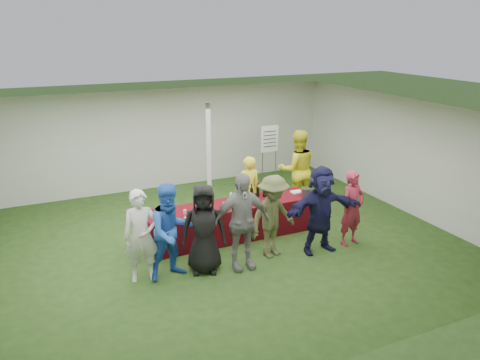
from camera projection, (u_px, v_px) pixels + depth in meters
name	position (u px, v px, depth m)	size (l,w,h in m)	color
ground	(208.00, 245.00, 9.57)	(60.00, 60.00, 0.00)	#284719
tent	(209.00, 164.00, 10.38)	(10.00, 10.00, 10.00)	white
serving_table	(231.00, 221.00, 9.84)	(3.60, 0.80, 0.75)	#5A090B
wine_bottles	(255.00, 192.00, 10.05)	(0.69, 0.14, 0.32)	black
wine_glasses	(194.00, 210.00, 9.11)	(1.15, 0.12, 0.16)	silver
water_bottle	(231.00, 198.00, 9.77)	(0.07, 0.07, 0.23)	silver
bar_towel	(297.00, 192.00, 10.39)	(0.25, 0.18, 0.03)	white
dump_bucket	(306.00, 192.00, 10.16)	(0.23, 0.23, 0.18)	slate
wine_list_sign	(269.00, 144.00, 12.34)	(0.50, 0.03, 1.80)	slate
staff_pourer	(248.00, 190.00, 10.47)	(0.57, 0.37, 1.56)	yellow
staff_back	(297.00, 169.00, 11.32)	(0.94, 0.73, 1.94)	yellow
customer_0	(141.00, 236.00, 8.03)	(0.61, 0.40, 1.67)	silver
customer_1	(171.00, 231.00, 8.14)	(0.85, 0.66, 1.74)	blue
customer_2	(204.00, 229.00, 8.33)	(0.81, 0.53, 1.66)	black
customer_3	(241.00, 222.00, 8.42)	(1.08, 0.45, 1.83)	gray
customer_4	(273.00, 217.00, 8.91)	(1.06, 0.61, 1.64)	brown
customer_5	(321.00, 210.00, 9.08)	(1.63, 0.52, 1.76)	#17163B
customer_6	(352.00, 208.00, 9.42)	(0.57, 0.37, 1.55)	#9E2338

